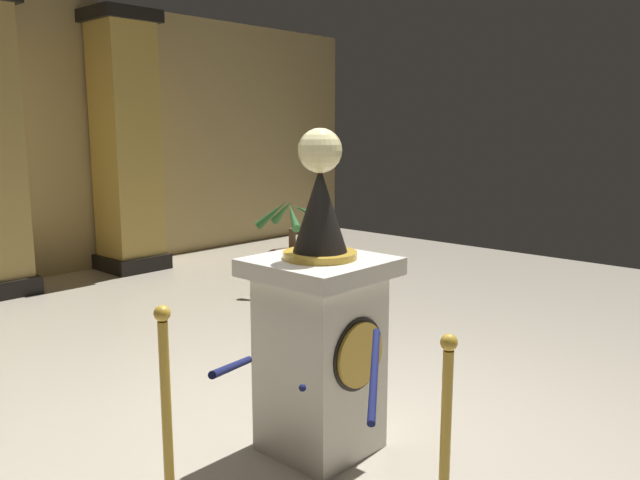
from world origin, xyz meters
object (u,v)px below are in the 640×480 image
(pedestal_clock, at_px, (320,330))
(potted_palm_right, at_px, (293,266))
(stanchion_far, at_px, (444,467))
(stanchion_near, at_px, (168,443))

(pedestal_clock, relative_size, potted_palm_right, 1.66)
(pedestal_clock, bearing_deg, potted_palm_right, 47.59)
(pedestal_clock, height_order, stanchion_far, pedestal_clock)
(pedestal_clock, height_order, potted_palm_right, pedestal_clock)
(pedestal_clock, distance_m, stanchion_far, 1.08)
(stanchion_far, relative_size, potted_palm_right, 0.87)
(stanchion_near, height_order, potted_palm_right, potted_palm_right)
(pedestal_clock, bearing_deg, stanchion_near, 174.67)
(pedestal_clock, xyz_separation_m, stanchion_near, (-1.00, 0.09, -0.36))
(stanchion_near, relative_size, potted_palm_right, 0.94)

